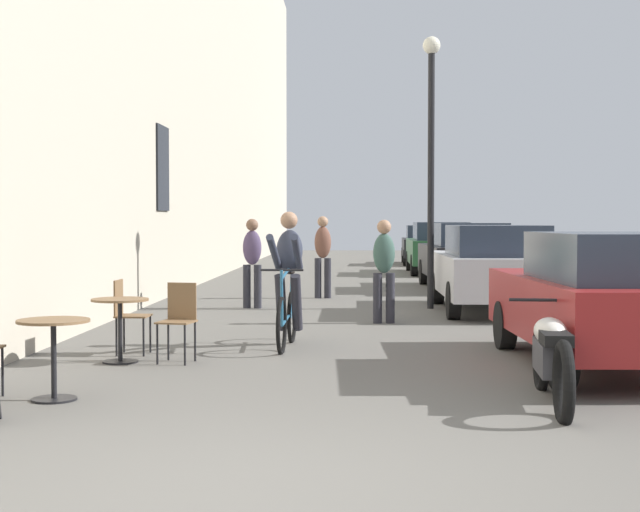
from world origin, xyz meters
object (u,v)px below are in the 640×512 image
object	(u,v)px
pedestrian_near	(384,265)
cafe_table_near	(54,342)
parked_car_fifth	(426,244)
pedestrian_mid	(252,258)
parked_car_second	(492,267)
street_lamp	(431,137)
parked_motorcycle	(552,357)
parked_car_fourth	(439,247)
cyclist_on_bicycle	(288,283)
cafe_table_mid	(120,316)
pedestrian_far	(323,252)
parked_car_third	(466,255)
cafe_chair_mid_toward_wall	(179,316)
cafe_chair_mid_toward_street	(127,311)
parked_car_nearest	(605,298)

from	to	relation	value
pedestrian_near	cafe_table_near	bearing A→B (deg)	-116.52
parked_car_fifth	pedestrian_mid	bearing A→B (deg)	-104.78
pedestrian_near	parked_car_second	size ratio (longest dim) A/B	0.38
pedestrian_mid	parked_car_fifth	bearing A→B (deg)	75.22
street_lamp	parked_motorcycle	xyz separation A→B (m)	(0.33, -8.70, -2.70)
pedestrian_near	parked_car_fourth	world-z (taller)	pedestrian_near
cyclist_on_bicycle	cafe_table_mid	bearing A→B (deg)	-141.57
pedestrian_far	parked_car_third	bearing A→B (deg)	38.96
parked_car_fifth	parked_car_fourth	bearing A→B (deg)	-90.53
cafe_chair_mid_toward_wall	street_lamp	xyz separation A→B (m)	(3.37, 6.46, 2.59)
cafe_table_near	parked_car_fifth	world-z (taller)	parked_car_fifth
cafe_chair_mid_toward_wall	street_lamp	world-z (taller)	street_lamp
cafe_chair_mid_toward_street	pedestrian_far	distance (m)	8.34
parked_car_nearest	parked_car_third	distance (m)	11.52
cyclist_on_bicycle	parked_car_fifth	bearing A→B (deg)	81.05
cafe_chair_mid_toward_street	street_lamp	distance (m)	7.63
pedestrian_near	parked_car_nearest	xyz separation A→B (m)	(2.24, -4.30, -0.14)
pedestrian_far	parked_car_nearest	bearing A→B (deg)	-69.46
cafe_chair_mid_toward_wall	parked_car_second	world-z (taller)	parked_car_second
cafe_table_mid	parked_motorcycle	distance (m)	4.86
cafe_chair_mid_toward_street	parked_car_second	size ratio (longest dim) A/B	0.21
pedestrian_near	cafe_table_mid	bearing A→B (deg)	-127.09
cyclist_on_bicycle	parked_car_fifth	distance (m)	22.32
pedestrian_far	parked_car_nearest	world-z (taller)	pedestrian_far
parked_car_nearest	pedestrian_mid	bearing A→B (deg)	124.25
pedestrian_far	parked_car_fourth	bearing A→B (deg)	70.15
cyclist_on_bicycle	parked_car_fourth	size ratio (longest dim) A/B	0.40
pedestrian_mid	parked_car_third	bearing A→B (deg)	47.39
pedestrian_far	parked_car_second	size ratio (longest dim) A/B	0.39
parked_car_third	parked_motorcycle	xyz separation A→B (m)	(-0.89, -13.49, -0.39)
pedestrian_far	parked_car_third	world-z (taller)	pedestrian_far
cyclist_on_bicycle	parked_car_second	size ratio (longest dim) A/B	0.41
cafe_table_near	parked_motorcycle	world-z (taller)	parked_motorcycle
parked_motorcycle	cafe_chair_mid_toward_street	bearing A→B (deg)	147.59
street_lamp	parked_motorcycle	bearing A→B (deg)	-87.86
parked_car_third	street_lamp	bearing A→B (deg)	-104.19
street_lamp	parked_motorcycle	size ratio (longest dim) A/B	2.28
cafe_table_mid	pedestrian_near	world-z (taller)	pedestrian_near
pedestrian_near	street_lamp	size ratio (longest dim) A/B	0.33
pedestrian_near	cafe_chair_mid_toward_street	bearing A→B (deg)	-132.52
parked_car_fifth	parked_car_nearest	bearing A→B (deg)	-89.84
pedestrian_near	parked_motorcycle	bearing A→B (deg)	-78.72
cafe_chair_mid_toward_street	cyclist_on_bicycle	xyz separation A→B (m)	(1.87, 0.79, 0.29)
pedestrian_far	cafe_table_near	bearing A→B (deg)	-100.59
cafe_chair_mid_toward_wall	street_lamp	distance (m)	7.73
parked_car_fifth	pedestrian_far	bearing A→B (deg)	-102.48
street_lamp	parked_car_second	size ratio (longest dim) A/B	1.15
pedestrian_near	parked_car_second	xyz separation A→B (m)	(1.95, 1.86, -0.12)
cafe_table_near	parked_car_second	world-z (taller)	parked_car_second
parked_car_third	cafe_chair_mid_toward_wall	bearing A→B (deg)	-112.17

